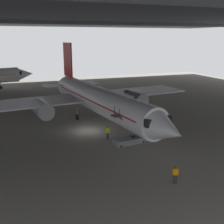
{
  "coord_description": "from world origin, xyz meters",
  "views": [
    {
      "loc": [
        -9.45,
        -35.44,
        12.38
      ],
      "look_at": [
        3.29,
        -0.71,
        2.58
      ],
      "focal_mm": 44.79,
      "sensor_mm": 36.0,
      "label": 1
    }
  ],
  "objects": [
    {
      "name": "ground_plane",
      "position": [
        0.0,
        0.0,
        0.0
      ],
      "size": [
        110.0,
        110.0,
        0.0
      ],
      "primitive_type": "plane",
      "color": "gray"
    },
    {
      "name": "crew_worker_near_nose",
      "position": [
        3.36,
        -16.58,
        0.96
      ],
      "size": [
        0.5,
        0.36,
        1.67
      ],
      "color": "#232838",
      "rests_on": "ground_plane"
    },
    {
      "name": "crew_worker_by_stairs",
      "position": [
        1.46,
        -4.06,
        0.98
      ],
      "size": [
        0.42,
        0.41,
        1.71
      ],
      "color": "#232838",
      "rests_on": "ground_plane"
    },
    {
      "name": "hangar_structure",
      "position": [
        -0.12,
        13.77,
        16.68
      ],
      "size": [
        121.0,
        99.0,
        17.33
      ],
      "color": "#4C4F54",
      "rests_on": "ground_plane"
    },
    {
      "name": "boarding_stairs",
      "position": [
        3.42,
        -6.26,
        0.73
      ],
      "size": [
        4.38,
        2.0,
        4.69
      ],
      "color": "slate",
      "rests_on": "ground_plane"
    },
    {
      "name": "airplane_main",
      "position": [
        2.65,
        4.02,
        3.48
      ],
      "size": [
        36.15,
        37.16,
        11.61
      ],
      "color": "white",
      "rests_on": "ground_plane"
    },
    {
      "name": "baggage_tug",
      "position": [
        -5.36,
        14.04,
        0.53
      ],
      "size": [
        1.75,
        2.43,
        0.9
      ],
      "color": "yellow",
      "rests_on": "ground_plane"
    }
  ]
}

